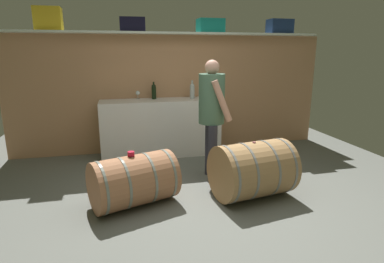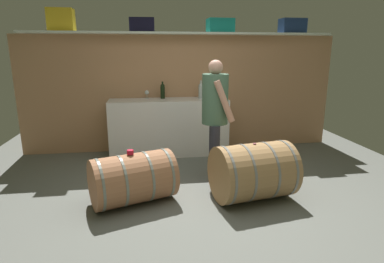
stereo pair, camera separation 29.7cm
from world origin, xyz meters
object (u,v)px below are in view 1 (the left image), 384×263
Objects in this scene: wine_glass at (138,93)px; tasting_cup at (131,154)px; toolcase_black at (132,25)px; wine_bottle_dark at (154,91)px; wine_barrel_near at (134,180)px; work_cabinet at (161,128)px; wine_barrel_far at (253,170)px; winemaker_pouring at (212,108)px; toolcase_yellow at (48,19)px; toolcase_teal at (210,26)px; wine_bottle_clear at (192,90)px; toolcase_navy at (280,27)px.

wine_glass reaches higher than tasting_cup.
toolcase_black reaches higher than wine_bottle_dark.
wine_barrel_near is at bearing -0.00° from tasting_cup.
tasting_cup is (-0.56, -1.74, 0.14)m from work_cabinet.
wine_barrel_far is 0.97m from winemaker_pouring.
toolcase_black reaches higher than work_cabinet.
toolcase_teal is at bearing -0.77° from toolcase_yellow.
toolcase_teal is 0.26× the size of winemaker_pouring.
work_cabinet is 6.47× the size of wine_bottle_clear.
toolcase_yellow reaches higher than wine_barrel_far.
toolcase_yellow is 1.87m from wine_bottle_dark.
work_cabinet is 2.02m from wine_barrel_far.
wine_glass reaches higher than wine_barrel_far.
toolcase_navy is at bearing 15.87° from wine_barrel_near.
toolcase_navy is 0.41× the size of wine_barrel_far.
work_cabinet is 0.68m from wine_glass.
wine_barrel_near is (-0.45, -1.86, -0.77)m from wine_bottle_dark.
toolcase_teal is at bearing 78.80° from wine_barrel_far.
wine_barrel_far is (1.23, -2.01, -1.76)m from toolcase_black.
toolcase_black is 1.08m from wine_glass.
toolcase_navy is 1.36× the size of wine_bottle_clear.
wine_bottle_dark is 0.28× the size of wine_barrel_far.
wine_barrel_near is at bearing -55.25° from winemaker_pouring.
wine_barrel_far reaches higher than wine_barrel_near.
toolcase_teal is 1.42m from wine_bottle_dark.
tasting_cup is (-0.17, -1.91, -1.49)m from toolcase_black.
wine_bottle_dark is at bearing 75.82° from tasting_cup.
toolcase_navy is at bearing 4.61° from work_cabinet.
tasting_cup is at bearing -55.62° from winemaker_pouring.
toolcase_navy is (3.73, 0.00, -0.05)m from toolcase_yellow.
winemaker_pouring is at bearing -106.79° from toolcase_teal.
winemaker_pouring reaches higher than wine_barrel_near.
tasting_cup is (-1.40, 0.10, 0.27)m from wine_barrel_far.
wine_barrel_far reaches higher than tasting_cup.
toolcase_yellow is at bearing 118.68° from tasting_cup.
tasting_cup is at bearing -62.09° from toolcase_yellow.
wine_bottle_clear is at bearing 89.01° from wine_barrel_far.
toolcase_teal is 5.53× the size of tasting_cup.
wine_bottle_clear reaches higher than wine_glass.
winemaker_pouring is at bearing 7.77° from wine_barrel_near.
wine_bottle_clear is 1.23m from winemaker_pouring.
winemaker_pouring reaches higher than work_cabinet.
toolcase_black is 1.08m from wine_bottle_dark.
wine_barrel_far is (1.19, -2.02, -0.69)m from wine_glass.
toolcase_teal is 2.82m from tasting_cup.
wine_bottle_clear is at bearing -4.39° from toolcase_yellow.
wine_barrel_far is 0.62× the size of winemaker_pouring.
wine_bottle_clear is 2.14m from tasting_cup.
wine_barrel_near is 13.94× the size of tasting_cup.
toolcase_navy is at bearing -0.27° from wine_glass.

